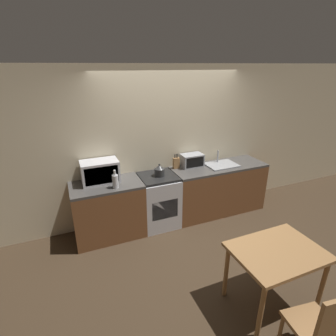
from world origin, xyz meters
name	(u,v)px	position (x,y,z in m)	size (l,w,h in m)	color
ground_plane	(191,238)	(0.00, 0.00, 0.00)	(16.00, 16.00, 0.00)	#3D2D1E
wall_back	(169,144)	(0.00, 0.94, 1.30)	(10.00, 0.06, 2.60)	beige
counter_left_run	(108,210)	(-1.17, 0.60, 0.45)	(1.07, 0.62, 0.90)	brown
counter_right_run	(217,188)	(0.84, 0.60, 0.45)	(1.73, 0.62, 0.90)	brown
stove_range	(158,200)	(-0.33, 0.60, 0.45)	(0.61, 0.62, 0.90)	silver
kettle	(159,171)	(-0.31, 0.59, 0.99)	(0.17, 0.17, 0.21)	#2D2D2D
microwave	(100,172)	(-1.22, 0.72, 1.07)	(0.55, 0.34, 0.34)	silver
bottle	(115,181)	(-1.06, 0.42, 1.01)	(0.09, 0.09, 0.28)	silver
knife_block	(176,163)	(0.08, 0.79, 1.00)	(0.11, 0.06, 0.26)	#9E7042
toaster_oven	(192,160)	(0.37, 0.77, 1.01)	(0.38, 0.24, 0.22)	#999BA0
sink_basin	(221,164)	(0.89, 0.61, 0.91)	(0.55, 0.40, 0.24)	#999BA0
dining_table	(277,257)	(0.27, -1.42, 0.64)	(0.96, 0.70, 0.74)	#9E7042
dining_chair	(322,327)	(0.13, -2.12, 0.51)	(0.45, 0.45, 0.93)	#9E7042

